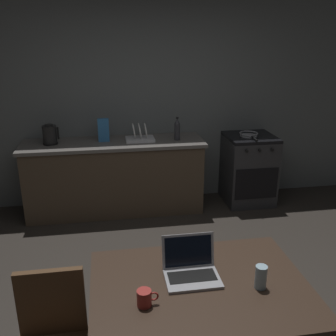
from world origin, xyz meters
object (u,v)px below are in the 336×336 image
cereal_box (104,130)px  laptop (191,270)px  electric_kettle (50,135)px  drinking_glass (261,277)px  frying_pan (249,134)px  dish_rack (140,137)px  coffee_mug (145,298)px  stove_oven (248,169)px  bottle (177,129)px  dining_table (200,295)px

cereal_box → laptop: bearing=-79.4°
electric_kettle → drinking_glass: electric_kettle is taller
frying_pan → drinking_glass: frying_pan is taller
dish_rack → laptop: bearing=-88.7°
coffee_mug → drinking_glass: (0.66, 0.05, 0.02)m
stove_oven → bottle: 1.11m
dining_table → cereal_box: cereal_box is taller
frying_pan → cereal_box: bearing=178.4°
stove_oven → bottle: bottle is taller
electric_kettle → dish_rack: electric_kettle is taller
coffee_mug → dish_rack: 2.81m
electric_kettle → cereal_box: size_ratio=0.85×
electric_kettle → stove_oven: bearing=-0.1°
stove_oven → frying_pan: bearing=-142.5°
stove_oven → drinking_glass: 2.94m
laptop → drinking_glass: 0.40m
dining_table → electric_kettle: (-1.14, 2.68, 0.32)m
laptop → electric_kettle: bearing=104.3°
electric_kettle → bottle: size_ratio=0.84×
laptop → drinking_glass: bearing=-33.5°
bottle → frying_pan: bottle is taller
bottle → laptop: bearing=-98.6°
stove_oven → laptop: size_ratio=2.78×
electric_kettle → coffee_mug: 2.92m
bottle → cereal_box: (-0.87, 0.07, 0.01)m
bottle → dish_rack: 0.45m
bottle → frying_pan: size_ratio=0.69×
dining_table → coffee_mug: coffee_mug is taller
dining_table → stove_oven: bearing=64.1°
electric_kettle → dish_rack: size_ratio=0.69×
coffee_mug → drinking_glass: bearing=4.0°
drinking_glass → cereal_box: cereal_box is taller
frying_pan → dish_rack: dish_rack is taller
stove_oven → laptop: (-1.34, -2.58, 0.35)m
stove_oven → frying_pan: size_ratio=2.20×
drinking_glass → dish_rack: (-0.42, 2.75, 0.11)m
dining_table → coffee_mug: (-0.33, -0.12, 0.12)m
bottle → coffee_mug: bearing=-104.0°
drinking_glass → laptop: bearing=155.2°
cereal_box → dish_rack: 0.44m
stove_oven → coffee_mug: stove_oven is taller
frying_pan → cereal_box: 1.79m
electric_kettle → coffee_mug: electric_kettle is taller
laptop → electric_kettle: size_ratio=1.36×
stove_oven → electric_kettle: bearing=179.9°
drinking_glass → dish_rack: dish_rack is taller
stove_oven → coffee_mug: (-1.64, -2.80, 0.35)m
dining_table → coffee_mug: bearing=-160.1°
dining_table → bottle: (0.35, 2.63, 0.34)m
dining_table → cereal_box: 2.77m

